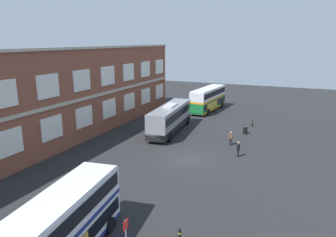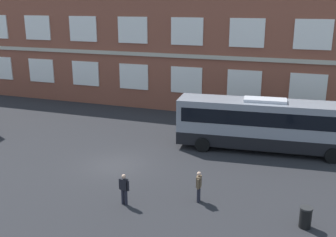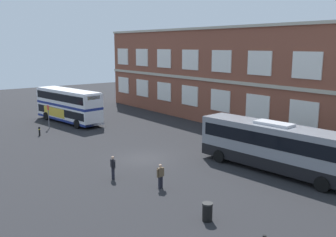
% 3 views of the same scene
% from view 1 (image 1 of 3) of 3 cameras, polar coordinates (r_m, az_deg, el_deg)
% --- Properties ---
extents(ground_plane, '(120.00, 120.00, 0.00)m').
position_cam_1_polar(ground_plane, '(34.21, 0.79, -6.95)').
color(ground_plane, '#232326').
extents(brick_terminal_building, '(54.13, 8.19, 11.53)m').
position_cam_1_polar(brick_terminal_building, '(39.89, -22.19, 3.42)').
color(brick_terminal_building, brown).
rests_on(brick_terminal_building, ground).
extents(double_decker_near, '(11.25, 4.12, 4.07)m').
position_cam_1_polar(double_decker_near, '(18.96, -19.78, -19.13)').
color(double_decker_near, silver).
rests_on(double_decker_near, ground).
extents(double_decker_middle, '(11.17, 3.52, 4.07)m').
position_cam_1_polar(double_decker_middle, '(56.35, 7.35, 3.60)').
color(double_decker_middle, '#197038').
rests_on(double_decker_middle, ground).
extents(touring_coach, '(12.19, 3.77, 3.80)m').
position_cam_1_polar(touring_coach, '(42.71, 0.42, 0.03)').
color(touring_coach, gray).
rests_on(touring_coach, ground).
extents(waiting_passenger, '(0.64, 0.30, 1.70)m').
position_cam_1_polar(waiting_passenger, '(34.71, 12.65, -5.36)').
color(waiting_passenger, black).
rests_on(waiting_passenger, ground).
extents(second_passenger, '(0.28, 0.64, 1.70)m').
position_cam_1_polar(second_passenger, '(38.33, 11.35, -3.43)').
color(second_passenger, black).
rests_on(second_passenger, ground).
extents(bus_stand_flag, '(0.44, 0.10, 2.70)m').
position_cam_1_polar(bus_stand_flag, '(18.77, -7.61, -20.59)').
color(bus_stand_flag, slate).
rests_on(bus_stand_flag, ground).
extents(station_litter_bin, '(0.60, 0.60, 1.03)m').
position_cam_1_polar(station_litter_bin, '(43.38, 13.87, -2.07)').
color(station_litter_bin, black).
rests_on(station_litter_bin, ground).
extents(safety_bollard_west, '(0.19, 0.19, 0.95)m').
position_cam_1_polar(safety_bollard_west, '(20.74, 2.14, -20.54)').
color(safety_bollard_west, black).
rests_on(safety_bollard_west, ground).
extents(safety_bollard_east, '(0.19, 0.19, 0.95)m').
position_cam_1_polar(safety_bollard_east, '(47.24, 15.08, -0.87)').
color(safety_bollard_east, black).
rests_on(safety_bollard_east, ground).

